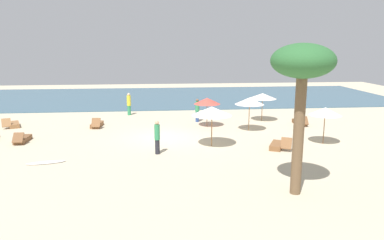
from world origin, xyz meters
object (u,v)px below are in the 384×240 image
object	(u,v)px
umbrella_2	(250,101)
umbrella_1	(325,111)
umbrella_3	(207,101)
lounger_5	(300,122)
lounger_2	(97,124)
palm_0	(303,68)
lounger_0	(22,139)
lounger_3	(278,145)
lounger_1	(14,124)
surfboard	(46,162)
person_2	(129,104)
umbrella_4	(263,96)
umbrella_0	(212,111)
person_0	(197,110)
person_1	(157,137)

from	to	relation	value
umbrella_2	umbrella_1	bearing A→B (deg)	-45.57
umbrella_3	lounger_5	xyz separation A→B (m)	(6.66, 0.07, -1.63)
lounger_2	palm_0	world-z (taller)	palm_0
lounger_0	lounger_2	xyz separation A→B (m)	(3.71, 3.62, 0.00)
lounger_2	palm_0	xyz separation A→B (m)	(9.41, -12.37, 4.61)
lounger_3	palm_0	distance (m)	7.73
lounger_1	palm_0	size ratio (longest dim) A/B	0.31
umbrella_3	lounger_1	xyz separation A→B (m)	(-13.29, 1.26, -1.64)
palm_0	lounger_1	bearing A→B (deg)	139.48
lounger_1	surfboard	bearing A→B (deg)	-61.49
lounger_0	person_2	bearing A→B (deg)	53.80
umbrella_4	umbrella_0	bearing A→B (deg)	-126.24
lounger_2	lounger_5	size ratio (longest dim) A/B	1.00
person_0	person_2	bearing A→B (deg)	149.21
umbrella_1	lounger_3	bearing A→B (deg)	-167.30
umbrella_0	palm_0	world-z (taller)	palm_0
umbrella_0	lounger_2	bearing A→B (deg)	142.30
umbrella_0	lounger_0	bearing A→B (deg)	170.01
umbrella_2	umbrella_4	xyz separation A→B (m)	(1.73, 3.00, -0.12)
umbrella_0	surfboard	size ratio (longest dim) A/B	1.20
umbrella_4	person_0	xyz separation A→B (m)	(-4.80, 0.13, -0.99)
person_2	surfboard	world-z (taller)	person_2
umbrella_2	person_2	xyz separation A→B (m)	(-8.22, 6.20, -1.08)
umbrella_4	person_2	world-z (taller)	umbrella_4
surfboard	umbrella_4	bearing A→B (deg)	33.31
umbrella_4	person_1	size ratio (longest dim) A/B	1.17
umbrella_3	lounger_3	xyz separation A→B (m)	(3.16, -5.62, -1.63)
lounger_3	person_1	size ratio (longest dim) A/B	0.99
lounger_2	umbrella_0	bearing A→B (deg)	-37.70
lounger_0	person_1	xyz separation A→B (m)	(7.86, -3.10, 0.74)
lounger_2	person_0	bearing A→B (deg)	8.09
lounger_0	palm_0	bearing A→B (deg)	-33.70
umbrella_4	lounger_1	world-z (taller)	umbrella_4
lounger_0	lounger_2	bearing A→B (deg)	44.29
lounger_2	lounger_3	bearing A→B (deg)	-30.49
umbrella_1	umbrella_3	size ratio (longest dim) A/B	1.05
lounger_1	lounger_2	world-z (taller)	lounger_2
umbrella_0	umbrella_3	world-z (taller)	umbrella_0
umbrella_2	umbrella_4	world-z (taller)	umbrella_2
lounger_5	person_0	bearing A→B (deg)	167.14
person_1	person_2	distance (m)	11.03
person_0	palm_0	xyz separation A→B (m)	(2.33, -13.38, 3.91)
lounger_2	lounger_5	bearing A→B (deg)	-2.52
person_0	umbrella_4	bearing A→B (deg)	-1.52
lounger_5	palm_0	size ratio (longest dim) A/B	0.30
umbrella_3	person_0	world-z (taller)	umbrella_3
lounger_2	person_0	xyz separation A→B (m)	(7.08, 1.01, 0.70)
lounger_5	umbrella_4	bearing A→B (deg)	147.34
lounger_5	person_2	size ratio (longest dim) A/B	0.95
umbrella_0	umbrella_1	distance (m)	6.44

